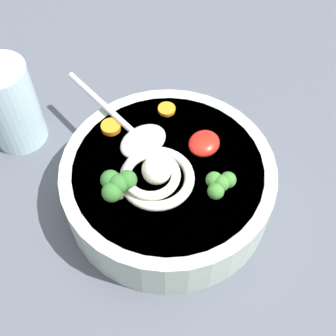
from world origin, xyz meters
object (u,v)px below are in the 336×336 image
(soup_bowl, at_px, (168,183))
(noodle_pile, at_px, (155,175))
(drinking_glass, at_px, (10,105))
(soup_spoon, at_px, (136,134))

(soup_bowl, height_order, noodle_pile, noodle_pile)
(drinking_glass, bearing_deg, noodle_pile, 92.71)
(soup_bowl, distance_m, soup_spoon, 0.07)
(noodle_pile, bearing_deg, soup_bowl, 177.11)
(soup_bowl, height_order, drinking_glass, drinking_glass)
(soup_bowl, xyz_separation_m, drinking_glass, (0.03, -0.23, 0.03))
(soup_bowl, height_order, soup_spoon, soup_spoon)
(noodle_pile, distance_m, drinking_glass, 0.23)
(soup_spoon, relative_size, drinking_glass, 1.42)
(noodle_pile, xyz_separation_m, drinking_glass, (0.01, -0.23, -0.02))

